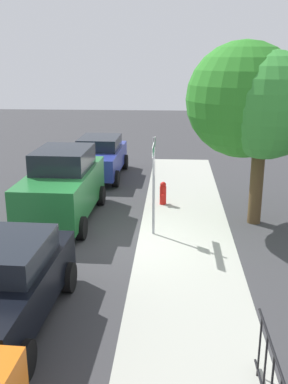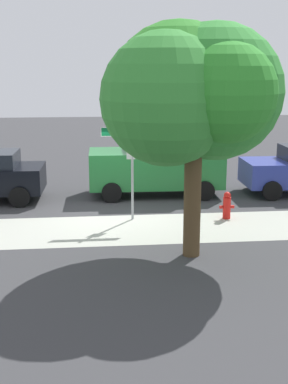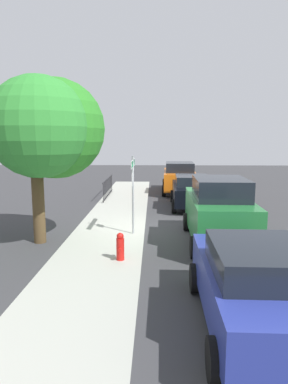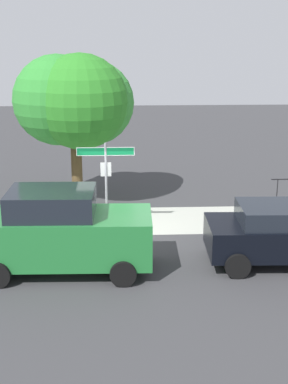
# 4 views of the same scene
# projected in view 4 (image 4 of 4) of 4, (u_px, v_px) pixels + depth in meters

# --- Properties ---
(ground_plane) EXTENTS (60.00, 60.00, 0.00)m
(ground_plane) POSITION_uv_depth(u_px,v_px,m) (123.00, 235.00, 15.85)
(ground_plane) COLOR #38383A
(sidewalk_strip) EXTENTS (24.00, 2.60, 0.00)m
(sidewalk_strip) POSITION_uv_depth(u_px,v_px,m) (184.00, 220.00, 17.18)
(sidewalk_strip) COLOR #A9AB9F
(sidewalk_strip) RESTS_ON ground_plane
(street_sign) EXTENTS (1.70, 0.07, 2.75)m
(street_sign) POSITION_uv_depth(u_px,v_px,m) (106.00, 168.00, 15.64)
(street_sign) COLOR #9EA0A5
(street_sign) RESTS_ON ground_plane
(shade_tree) EXTENTS (4.06, 3.67, 5.24)m
(shade_tree) POSITION_uv_depth(u_px,v_px,m) (75.00, 101.00, 17.75)
(shade_tree) COLOR #4E3C23
(shade_tree) RESTS_ON ground_plane
(car_green) EXTENTS (4.43, 2.07, 2.14)m
(car_green) POSITION_uv_depth(u_px,v_px,m) (62.00, 232.00, 13.19)
(car_green) COLOR #217032
(car_green) RESTS_ON ground_plane
(car_black) EXTENTS (4.06, 2.07, 1.59)m
(car_black) POSITION_uv_depth(u_px,v_px,m) (283.00, 234.00, 13.73)
(car_black) COLOR black
(car_black) RESTS_ON ground_plane
(fire_hydrant) EXTENTS (0.42, 0.22, 0.78)m
(fire_hydrant) POSITION_uv_depth(u_px,v_px,m) (20.00, 218.00, 16.18)
(fire_hydrant) COLOR red
(fire_hydrant) RESTS_ON ground_plane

